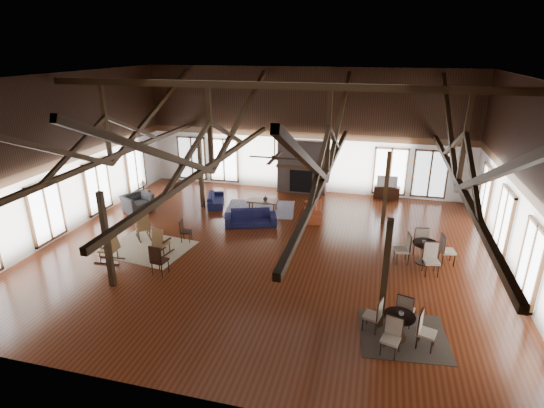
% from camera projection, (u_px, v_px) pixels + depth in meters
% --- Properties ---
extents(floor, '(16.00, 16.00, 0.00)m').
position_uv_depth(floor, '(268.00, 250.00, 15.32)').
color(floor, '#5C2813').
rests_on(floor, ground).
extents(ceiling, '(16.00, 14.00, 0.02)m').
position_uv_depth(ceiling, '(267.00, 77.00, 13.20)').
color(ceiling, black).
rests_on(ceiling, wall_back).
extents(wall_back, '(16.00, 0.02, 6.00)m').
position_uv_depth(wall_back, '(304.00, 131.00, 20.61)').
color(wall_back, silver).
rests_on(wall_back, floor).
extents(wall_front, '(16.00, 0.02, 6.00)m').
position_uv_depth(wall_front, '(171.00, 271.00, 7.92)').
color(wall_front, silver).
rests_on(wall_front, floor).
extents(wall_left, '(0.02, 14.00, 6.00)m').
position_uv_depth(wall_left, '(64.00, 155.00, 16.12)').
color(wall_left, silver).
rests_on(wall_left, floor).
extents(wall_right, '(0.02, 14.00, 6.00)m').
position_uv_depth(wall_right, '(531.00, 189.00, 12.41)').
color(wall_right, silver).
rests_on(wall_right, floor).
extents(roof_truss, '(15.60, 14.07, 3.14)m').
position_uv_depth(roof_truss, '(267.00, 140.00, 13.90)').
color(roof_truss, black).
rests_on(roof_truss, wall_back).
extents(post_grid, '(8.16, 7.16, 3.05)m').
position_uv_depth(post_grid, '(267.00, 211.00, 14.78)').
color(post_grid, black).
rests_on(post_grid, floor).
extents(fireplace, '(2.50, 0.69, 2.60)m').
position_uv_depth(fireplace, '(302.00, 167.00, 20.91)').
color(fireplace, '#6E5C53').
rests_on(fireplace, floor).
extents(ceiling_fan, '(1.60, 1.60, 0.75)m').
position_uv_depth(ceiling_fan, '(275.00, 157.00, 12.98)').
color(ceiling_fan, black).
rests_on(ceiling_fan, roof_truss).
extents(sofa_navy_front, '(2.25, 1.47, 0.61)m').
position_uv_depth(sofa_navy_front, '(251.00, 218.00, 17.34)').
color(sofa_navy_front, '#16163D').
rests_on(sofa_navy_front, floor).
extents(sofa_navy_left, '(1.88, 1.21, 0.51)m').
position_uv_depth(sofa_navy_left, '(216.00, 199.00, 19.58)').
color(sofa_navy_left, '#181B43').
rests_on(sofa_navy_left, floor).
extents(sofa_orange, '(2.00, 1.00, 0.56)m').
position_uv_depth(sofa_orange, '(313.00, 211.00, 18.18)').
color(sofa_orange, '#9F3E1E').
rests_on(sofa_orange, floor).
extents(coffee_table, '(1.33, 0.67, 0.51)m').
position_uv_depth(coffee_table, '(263.00, 201.00, 18.76)').
color(coffee_table, brown).
rests_on(coffee_table, floor).
extents(vase, '(0.23, 0.23, 0.21)m').
position_uv_depth(vase, '(265.00, 198.00, 18.68)').
color(vase, '#B2B2B2').
rests_on(vase, coffee_table).
extents(armchair, '(1.51, 1.45, 0.76)m').
position_uv_depth(armchair, '(137.00, 203.00, 18.76)').
color(armchair, '#2B2B2D').
rests_on(armchair, floor).
extents(side_table_lamp, '(0.43, 0.43, 1.11)m').
position_uv_depth(side_table_lamp, '(144.00, 194.00, 19.79)').
color(side_table_lamp, black).
rests_on(side_table_lamp, floor).
extents(rocking_chair_a, '(0.90, 0.93, 1.09)m').
position_uv_depth(rocking_chair_a, '(143.00, 227.00, 16.00)').
color(rocking_chair_a, brown).
rests_on(rocking_chair_a, floor).
extents(rocking_chair_b, '(0.55, 0.85, 1.02)m').
position_uv_depth(rocking_chair_b, '(160.00, 242.00, 14.80)').
color(rocking_chair_b, brown).
rests_on(rocking_chair_b, floor).
extents(rocking_chair_c, '(0.94, 0.55, 1.17)m').
position_uv_depth(rocking_chair_c, '(111.00, 247.00, 14.31)').
color(rocking_chair_c, brown).
rests_on(rocking_chair_c, floor).
extents(side_chair_a, '(0.43, 0.43, 0.88)m').
position_uv_depth(side_chair_a, '(184.00, 229.00, 15.80)').
color(side_chair_a, black).
rests_on(side_chair_a, floor).
extents(side_chair_b, '(0.50, 0.50, 1.06)m').
position_uv_depth(side_chair_b, '(158.00, 258.00, 13.41)').
color(side_chair_b, black).
rests_on(side_chair_b, floor).
extents(cafe_table_near, '(1.85, 1.85, 0.94)m').
position_uv_depth(cafe_table_near, '(399.00, 322.00, 10.55)').
color(cafe_table_near, black).
rests_on(cafe_table_near, floor).
extents(cafe_table_far, '(2.04, 2.04, 1.04)m').
position_uv_depth(cafe_table_far, '(425.00, 249.00, 14.22)').
color(cafe_table_far, black).
rests_on(cafe_table_far, floor).
extents(cup_near, '(0.16, 0.16, 0.10)m').
position_uv_depth(cup_near, '(401.00, 314.00, 10.47)').
color(cup_near, '#B2B2B2').
rests_on(cup_near, cafe_table_near).
extents(cup_far, '(0.14, 0.14, 0.09)m').
position_uv_depth(cup_far, '(424.00, 242.00, 14.11)').
color(cup_far, '#B2B2B2').
rests_on(cup_far, cafe_table_far).
extents(tv_console, '(1.20, 0.45, 0.60)m').
position_uv_depth(tv_console, '(386.00, 192.00, 20.38)').
color(tv_console, black).
rests_on(tv_console, floor).
extents(television, '(0.94, 0.16, 0.54)m').
position_uv_depth(television, '(387.00, 181.00, 20.18)').
color(television, '#B2B2B2').
rests_on(television, tv_console).
extents(rug_tan, '(3.20, 2.66, 0.01)m').
position_uv_depth(rug_tan, '(148.00, 248.00, 15.44)').
color(rug_tan, tan).
rests_on(rug_tan, floor).
extents(rug_navy, '(3.37, 2.75, 0.01)m').
position_uv_depth(rug_navy, '(260.00, 209.00, 19.11)').
color(rug_navy, '#1A1948').
rests_on(rug_navy, floor).
extents(rug_dark, '(2.36, 2.19, 0.01)m').
position_uv_depth(rug_dark, '(403.00, 335.00, 10.81)').
color(rug_dark, black).
rests_on(rug_dark, floor).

